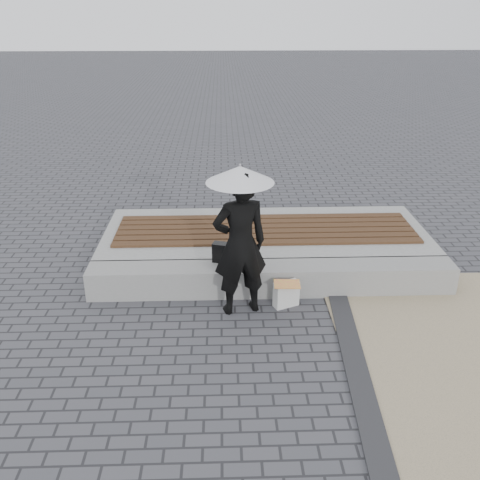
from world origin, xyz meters
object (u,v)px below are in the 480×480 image
(canvas_tote, at_px, (286,294))
(handbag, at_px, (227,253))
(seating_ledge, at_px, (272,278))
(parasol, at_px, (240,174))
(woman, at_px, (240,244))

(canvas_tote, bearing_deg, handbag, 122.95)
(seating_ledge, height_order, canvas_tote, seating_ledge)
(handbag, xyz_separation_m, canvas_tote, (0.77, -0.51, -0.36))
(seating_ledge, xyz_separation_m, parasol, (-0.45, -0.48, 1.64))
(woman, relative_size, handbag, 4.86)
(seating_ledge, xyz_separation_m, canvas_tote, (0.15, -0.39, -0.03))
(handbag, height_order, canvas_tote, handbag)
(handbag, distance_m, canvas_tote, 0.99)
(seating_ledge, height_order, handbag, handbag)
(canvas_tote, bearing_deg, woman, 165.10)
(woman, bearing_deg, handbag, -89.95)
(parasol, xyz_separation_m, canvas_tote, (0.61, 0.09, -1.67))
(parasol, bearing_deg, handbag, 104.85)
(woman, height_order, handbag, woman)
(seating_ledge, relative_size, canvas_tote, 14.45)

